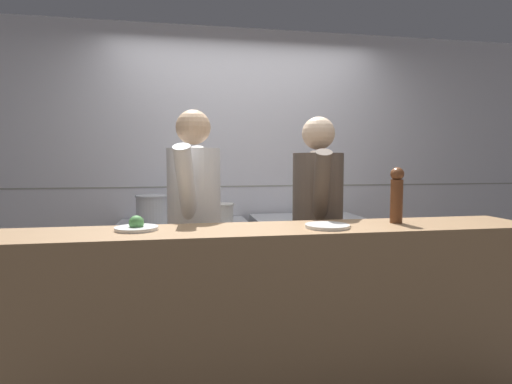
{
  "coord_description": "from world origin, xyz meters",
  "views": [
    {
      "loc": [
        -0.54,
        -2.33,
        1.38
      ],
      "look_at": [
        -0.02,
        0.66,
        1.15
      ],
      "focal_mm": 28.0,
      "sensor_mm": 36.0,
      "label": 1
    }
  ],
  "objects_px": {
    "stock_pot": "(152,209)",
    "chef_sous": "(317,226)",
    "oven_range": "(184,275)",
    "sauce_pot": "(219,213)",
    "chef_head_cook": "(194,226)",
    "plated_dish_appetiser": "(327,226)",
    "pepper_mill": "(397,194)",
    "mixing_bowl_steel": "(324,213)",
    "plated_dish_main": "(136,226)"
  },
  "relations": [
    {
      "from": "oven_range",
      "to": "pepper_mill",
      "type": "xyz_separation_m",
      "value": [
        1.22,
        -1.23,
        0.76
      ]
    },
    {
      "from": "mixing_bowl_steel",
      "to": "plated_dish_main",
      "type": "xyz_separation_m",
      "value": [
        -1.46,
        -1.23,
        0.12
      ]
    },
    {
      "from": "plated_dish_appetiser",
      "to": "chef_head_cook",
      "type": "height_order",
      "value": "chef_head_cook"
    },
    {
      "from": "chef_head_cook",
      "to": "oven_range",
      "type": "bearing_deg",
      "value": 109.71
    },
    {
      "from": "plated_dish_main",
      "to": "chef_sous",
      "type": "distance_m",
      "value": 1.24
    },
    {
      "from": "pepper_mill",
      "to": "stock_pot",
      "type": "bearing_deg",
      "value": 140.02
    },
    {
      "from": "chef_head_cook",
      "to": "pepper_mill",
      "type": "bearing_deg",
      "value": -12.31
    },
    {
      "from": "oven_range",
      "to": "sauce_pot",
      "type": "distance_m",
      "value": 0.6
    },
    {
      "from": "oven_range",
      "to": "stock_pot",
      "type": "height_order",
      "value": "stock_pot"
    },
    {
      "from": "plated_dish_main",
      "to": "chef_sous",
      "type": "height_order",
      "value": "chef_sous"
    },
    {
      "from": "plated_dish_appetiser",
      "to": "pepper_mill",
      "type": "xyz_separation_m",
      "value": [
        0.45,
        0.09,
        0.16
      ]
    },
    {
      "from": "plated_dish_appetiser",
      "to": "chef_sous",
      "type": "distance_m",
      "value": 0.61
    },
    {
      "from": "oven_range",
      "to": "chef_sous",
      "type": "relative_size",
      "value": 0.65
    },
    {
      "from": "oven_range",
      "to": "chef_head_cook",
      "type": "height_order",
      "value": "chef_head_cook"
    },
    {
      "from": "oven_range",
      "to": "chef_head_cook",
      "type": "bearing_deg",
      "value": -83.58
    },
    {
      "from": "mixing_bowl_steel",
      "to": "plated_dish_main",
      "type": "distance_m",
      "value": 1.92
    },
    {
      "from": "oven_range",
      "to": "stock_pot",
      "type": "relative_size",
      "value": 4.08
    },
    {
      "from": "pepper_mill",
      "to": "chef_sous",
      "type": "height_order",
      "value": "chef_sous"
    },
    {
      "from": "mixing_bowl_steel",
      "to": "pepper_mill",
      "type": "height_order",
      "value": "pepper_mill"
    },
    {
      "from": "chef_head_cook",
      "to": "plated_dish_appetiser",
      "type": "bearing_deg",
      "value": -29.31
    },
    {
      "from": "pepper_mill",
      "to": "plated_dish_appetiser",
      "type": "bearing_deg",
      "value": -168.78
    },
    {
      "from": "stock_pot",
      "to": "sauce_pot",
      "type": "xyz_separation_m",
      "value": [
        0.54,
        -0.04,
        -0.04
      ]
    },
    {
      "from": "pepper_mill",
      "to": "mixing_bowl_steel",
      "type": "bearing_deg",
      "value": 89.29
    },
    {
      "from": "mixing_bowl_steel",
      "to": "chef_sous",
      "type": "bearing_deg",
      "value": -113.15
    },
    {
      "from": "chef_sous",
      "to": "mixing_bowl_steel",
      "type": "bearing_deg",
      "value": 79.5
    },
    {
      "from": "plated_dish_appetiser",
      "to": "sauce_pot",
      "type": "bearing_deg",
      "value": 110.4
    },
    {
      "from": "plated_dish_main",
      "to": "chef_sous",
      "type": "xyz_separation_m",
      "value": [
        1.14,
        0.48,
        -0.11
      ]
    },
    {
      "from": "pepper_mill",
      "to": "chef_sous",
      "type": "xyz_separation_m",
      "value": [
        -0.31,
        0.49,
        -0.26
      ]
    },
    {
      "from": "pepper_mill",
      "to": "oven_range",
      "type": "bearing_deg",
      "value": 134.77
    },
    {
      "from": "sauce_pot",
      "to": "chef_head_cook",
      "type": "relative_size",
      "value": 0.15
    },
    {
      "from": "stock_pot",
      "to": "sauce_pot",
      "type": "relative_size",
      "value": 1.03
    },
    {
      "from": "oven_range",
      "to": "stock_pot",
      "type": "xyz_separation_m",
      "value": [
        -0.25,
        0.0,
        0.56
      ]
    },
    {
      "from": "sauce_pot",
      "to": "oven_range",
      "type": "bearing_deg",
      "value": 173.23
    },
    {
      "from": "chef_sous",
      "to": "plated_dish_appetiser",
      "type": "bearing_deg",
      "value": -91.19
    },
    {
      "from": "stock_pot",
      "to": "chef_sous",
      "type": "bearing_deg",
      "value": -32.41
    },
    {
      "from": "sauce_pot",
      "to": "mixing_bowl_steel",
      "type": "distance_m",
      "value": 0.94
    },
    {
      "from": "oven_range",
      "to": "pepper_mill",
      "type": "bearing_deg",
      "value": -45.23
    },
    {
      "from": "oven_range",
      "to": "sauce_pot",
      "type": "xyz_separation_m",
      "value": [
        0.29,
        -0.03,
        0.52
      ]
    },
    {
      "from": "pepper_mill",
      "to": "chef_head_cook",
      "type": "distance_m",
      "value": 1.29
    },
    {
      "from": "oven_range",
      "to": "pepper_mill",
      "type": "distance_m",
      "value": 1.89
    },
    {
      "from": "sauce_pot",
      "to": "pepper_mill",
      "type": "distance_m",
      "value": 1.53
    },
    {
      "from": "sauce_pot",
      "to": "chef_sous",
      "type": "bearing_deg",
      "value": -48.44
    },
    {
      "from": "stock_pot",
      "to": "chef_head_cook",
      "type": "bearing_deg",
      "value": -64.4
    },
    {
      "from": "stock_pot",
      "to": "mixing_bowl_steel",
      "type": "height_order",
      "value": "stock_pot"
    },
    {
      "from": "pepper_mill",
      "to": "chef_head_cook",
      "type": "height_order",
      "value": "chef_head_cook"
    },
    {
      "from": "pepper_mill",
      "to": "plated_dish_main",
      "type": "bearing_deg",
      "value": 179.6
    },
    {
      "from": "sauce_pot",
      "to": "chef_sous",
      "type": "xyz_separation_m",
      "value": [
        0.62,
        -0.7,
        -0.02
      ]
    },
    {
      "from": "plated_dish_appetiser",
      "to": "stock_pot",
      "type": "bearing_deg",
      "value": 127.67
    },
    {
      "from": "plated_dish_appetiser",
      "to": "pepper_mill",
      "type": "distance_m",
      "value": 0.48
    },
    {
      "from": "oven_range",
      "to": "stock_pot",
      "type": "distance_m",
      "value": 0.61
    }
  ]
}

